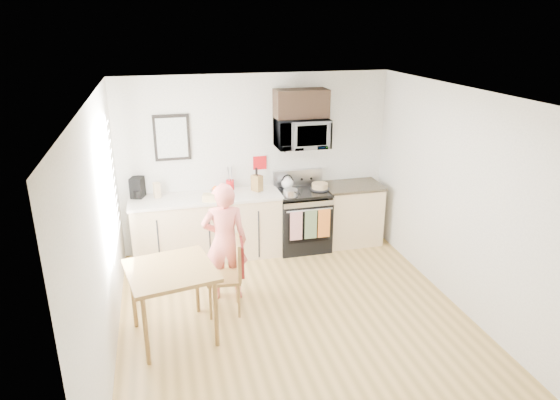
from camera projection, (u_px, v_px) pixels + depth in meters
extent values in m
plane|color=olive|center=(298.00, 324.00, 5.75)|extent=(4.60, 4.60, 0.00)
cube|color=beige|center=(256.00, 163.00, 7.41)|extent=(4.00, 0.04, 2.60)
cube|color=beige|center=(398.00, 350.00, 3.21)|extent=(4.00, 0.04, 2.60)
cube|color=beige|center=(102.00, 238.00, 4.85)|extent=(0.04, 4.60, 2.60)
cube|color=beige|center=(465.00, 204.00, 5.76)|extent=(0.04, 4.60, 2.60)
cube|color=silver|center=(301.00, 96.00, 4.86)|extent=(4.00, 4.60, 0.04)
cube|color=white|center=(107.00, 188.00, 5.50)|extent=(0.02, 1.40, 1.50)
cube|color=silver|center=(108.00, 188.00, 5.50)|extent=(0.01, 1.30, 1.40)
cube|color=#D3BE87|center=(207.00, 228.00, 7.24)|extent=(2.10, 0.60, 0.90)
cube|color=white|center=(206.00, 198.00, 7.08)|extent=(2.14, 0.64, 0.04)
cube|color=#D3BE87|center=(351.00, 214.00, 7.75)|extent=(0.84, 0.60, 0.90)
cube|color=black|center=(353.00, 186.00, 7.59)|extent=(0.88, 0.64, 0.04)
cube|color=black|center=(302.00, 224.00, 7.56)|extent=(0.76, 0.65, 0.77)
cube|color=black|center=(308.00, 228.00, 7.25)|extent=(0.61, 0.02, 0.45)
cube|color=#B4B4B9|center=(309.00, 206.00, 7.14)|extent=(0.74, 0.02, 0.14)
cylinder|color=#B4B4B9|center=(310.00, 210.00, 7.11)|extent=(0.68, 0.02, 0.02)
cube|color=black|center=(303.00, 192.00, 7.39)|extent=(0.76, 0.65, 0.04)
cube|color=#B4B4B9|center=(298.00, 177.00, 7.59)|extent=(0.76, 0.08, 0.24)
cube|color=silver|center=(296.00, 226.00, 7.14)|extent=(0.18, 0.02, 0.44)
cube|color=#546F4A|center=(311.00, 224.00, 7.19)|extent=(0.18, 0.02, 0.44)
cube|color=#C9671E|center=(324.00, 223.00, 7.24)|extent=(0.18, 0.02, 0.44)
imported|color=#B4B4B9|center=(302.00, 133.00, 7.19)|extent=(0.76, 0.51, 0.42)
cube|color=black|center=(301.00, 103.00, 7.09)|extent=(0.76, 0.35, 0.40)
cube|color=black|center=(172.00, 138.00, 6.96)|extent=(0.50, 0.03, 0.65)
cube|color=#9EA49B|center=(172.00, 138.00, 6.94)|extent=(0.42, 0.01, 0.56)
cube|color=#AE0E13|center=(260.00, 163.00, 7.40)|extent=(0.20, 0.02, 0.20)
imported|color=#D3443A|center=(225.00, 242.00, 6.07)|extent=(0.59, 0.43, 1.51)
cube|color=brown|center=(171.00, 271.00, 5.26)|extent=(0.88, 0.88, 0.04)
cylinder|color=brown|center=(146.00, 331.00, 4.95)|extent=(0.05, 0.05, 0.78)
cylinder|color=brown|center=(216.00, 314.00, 5.24)|extent=(0.05, 0.05, 0.78)
cylinder|color=brown|center=(133.00, 296.00, 5.57)|extent=(0.05, 0.05, 0.78)
cylinder|color=brown|center=(197.00, 282.00, 5.86)|extent=(0.05, 0.05, 0.78)
cube|color=brown|center=(224.00, 278.00, 5.86)|extent=(0.43, 0.43, 0.04)
cube|color=brown|center=(239.00, 258.00, 5.80)|extent=(0.08, 0.39, 0.47)
cube|color=#50110D|center=(241.00, 257.00, 5.80)|extent=(0.09, 0.35, 0.39)
cylinder|color=brown|center=(210.00, 303.00, 5.76)|extent=(0.03, 0.03, 0.43)
cylinder|color=brown|center=(239.00, 301.00, 5.81)|extent=(0.03, 0.03, 0.43)
cylinder|color=brown|center=(210.00, 289.00, 6.07)|extent=(0.03, 0.03, 0.43)
cylinder|color=brown|center=(237.00, 287.00, 6.11)|extent=(0.03, 0.03, 0.43)
cube|color=brown|center=(257.00, 183.00, 7.27)|extent=(0.17, 0.19, 0.24)
cylinder|color=#AE0E13|center=(230.00, 185.00, 7.33)|extent=(0.12, 0.12, 0.15)
imported|color=white|center=(218.00, 191.00, 7.19)|extent=(0.28, 0.28, 0.06)
cube|color=#D4B87F|center=(157.00, 190.00, 7.00)|extent=(0.11, 0.11, 0.22)
cube|color=black|center=(137.00, 187.00, 7.00)|extent=(0.22, 0.24, 0.29)
cylinder|color=black|center=(138.00, 194.00, 6.94)|extent=(0.11, 0.11, 0.11)
cube|color=tan|center=(213.00, 198.00, 6.88)|extent=(0.29, 0.20, 0.10)
cylinder|color=black|center=(320.00, 189.00, 7.41)|extent=(0.29, 0.29, 0.02)
cylinder|color=tan|center=(320.00, 186.00, 7.39)|extent=(0.24, 0.24, 0.08)
sphere|color=white|center=(287.00, 183.00, 7.41)|extent=(0.18, 0.18, 0.18)
cone|color=white|center=(287.00, 177.00, 7.37)|extent=(0.06, 0.06, 0.06)
torus|color=black|center=(287.00, 180.00, 7.39)|extent=(0.16, 0.02, 0.16)
cylinder|color=#B4B4B9|center=(291.00, 193.00, 7.12)|extent=(0.20, 0.20, 0.10)
cylinder|color=black|center=(297.00, 193.00, 6.99)|extent=(0.08, 0.17, 0.02)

